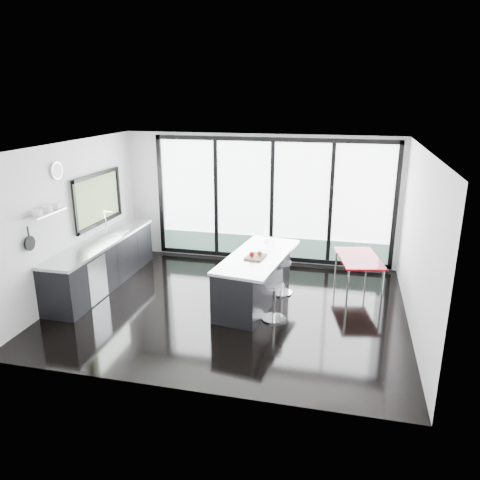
% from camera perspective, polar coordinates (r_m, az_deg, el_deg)
% --- Properties ---
extents(floor, '(6.00, 5.00, 0.00)m').
position_cam_1_polar(floor, '(8.36, -1.15, -8.09)').
color(floor, black).
rests_on(floor, ground).
extents(ceiling, '(6.00, 5.00, 0.00)m').
position_cam_1_polar(ceiling, '(7.59, -1.28, 11.35)').
color(ceiling, white).
rests_on(ceiling, wall_back).
extents(wall_back, '(6.00, 0.09, 2.80)m').
position_cam_1_polar(wall_back, '(10.17, 3.76, 4.16)').
color(wall_back, silver).
rests_on(wall_back, ground).
extents(wall_front, '(6.00, 0.00, 2.80)m').
position_cam_1_polar(wall_front, '(5.62, -7.63, -5.87)').
color(wall_front, silver).
rests_on(wall_front, ground).
extents(wall_left, '(0.26, 5.00, 2.80)m').
position_cam_1_polar(wall_left, '(9.23, -18.99, 3.71)').
color(wall_left, silver).
rests_on(wall_left, ground).
extents(wall_right, '(0.00, 5.00, 2.80)m').
position_cam_1_polar(wall_right, '(7.71, 20.93, -0.37)').
color(wall_right, silver).
rests_on(wall_right, ground).
extents(counter_cabinets, '(0.69, 3.24, 1.36)m').
position_cam_1_polar(counter_cabinets, '(9.49, -16.39, -2.62)').
color(counter_cabinets, black).
rests_on(counter_cabinets, floor).
extents(island, '(1.23, 2.32, 1.18)m').
position_cam_1_polar(island, '(8.38, 1.73, -4.62)').
color(island, black).
rests_on(island, floor).
extents(bar_stool_near, '(0.50, 0.50, 0.63)m').
position_cam_1_polar(bar_stool_near, '(7.81, 4.15, -7.52)').
color(bar_stool_near, silver).
rests_on(bar_stool_near, floor).
extents(bar_stool_far, '(0.51, 0.51, 0.64)m').
position_cam_1_polar(bar_stool_far, '(8.80, 5.10, -4.54)').
color(bar_stool_far, silver).
rests_on(bar_stool_far, floor).
extents(red_table, '(0.97, 1.38, 0.67)m').
position_cam_1_polar(red_table, '(9.15, 14.16, -4.03)').
color(red_table, maroon).
rests_on(red_table, floor).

